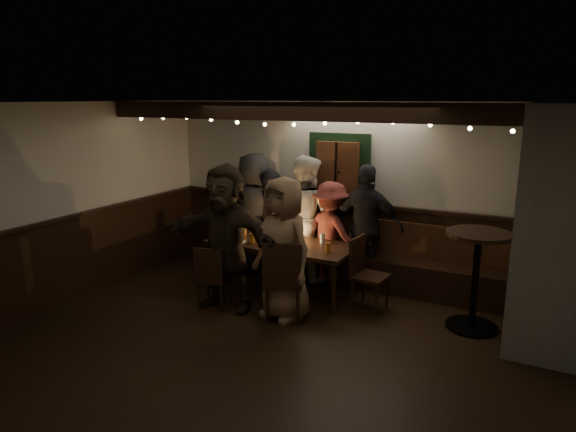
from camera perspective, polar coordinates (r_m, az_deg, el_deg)
The scene contains 13 objects.
room at distance 6.34m, azimuth 12.73°, elevation -1.69°, with size 6.02×5.01×2.62m.
dining_table at distance 7.03m, azimuth -0.78°, elevation -3.45°, with size 2.01×0.86×0.87m.
chair_near_left at distance 6.60m, azimuth -8.51°, elevation -6.41°, with size 0.45×0.45×0.83m.
chair_near_right at distance 6.13m, azimuth -0.54°, elevation -6.80°, with size 0.59×0.59×1.01m.
chair_end at distance 6.65m, azimuth 8.45°, elevation -5.79°, with size 0.46×0.46×0.93m.
high_top at distance 6.30m, azimuth 20.19°, elevation -5.47°, with size 0.73×0.73×1.17m.
person_a at distance 7.92m, azimuth -3.77°, elevation 0.37°, with size 0.90×0.58×1.84m, color #28282B.
person_b at distance 7.80m, azimuth -1.87°, elevation -0.61°, with size 0.59×0.39×1.62m, color black.
person_c at distance 7.59m, azimuth 1.93°, elevation -0.16°, with size 0.89×0.70×1.84m, color silver.
person_d at distance 7.39m, azimuth 4.76°, elevation -1.92°, with size 0.97×0.56×1.50m, color brown.
person_e at distance 7.28m, azimuth 8.72°, elevation -1.20°, with size 1.03×0.43×1.76m, color black.
person_f at distance 6.52m, azimuth -6.92°, elevation -2.34°, with size 1.73×0.55×1.87m, color #2E2419.
person_g at distance 6.18m, azimuth -0.50°, elevation -3.63°, with size 0.86×0.56×1.76m, color #926F50.
Camera 1 is at (2.60, -4.53, 2.65)m, focal length 32.00 mm.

